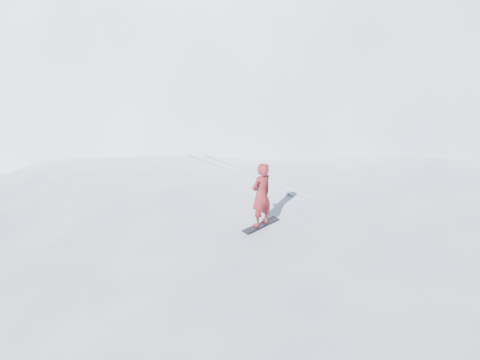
{
  "coord_description": "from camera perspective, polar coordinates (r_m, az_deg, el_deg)",
  "views": [
    {
      "loc": [
        -11.37,
        -8.19,
        10.1
      ],
      "look_at": [
        -2.54,
        3.33,
        3.5
      ],
      "focal_mm": 40.0,
      "sensor_mm": 36.0,
      "label": 1
    }
  ],
  "objects": [
    {
      "name": "snowboard",
      "position": [
        15.74,
        2.22,
        -4.81
      ],
      "size": [
        1.34,
        0.35,
        0.02
      ],
      "primitive_type": "cube",
      "rotation": [
        0.0,
        0.0,
        0.08
      ],
      "color": "black",
      "rests_on": "near_ridge"
    },
    {
      "name": "near_ridge",
      "position": [
        19.5,
        8.93,
        -7.08
      ],
      "size": [
        36.0,
        28.0,
        4.8
      ],
      "primitive_type": "ellipsoid",
      "color": "white",
      "rests_on": "ground"
    },
    {
      "name": "peak_shoulder",
      "position": [
        36.79,
        -0.31,
        8.52
      ],
      "size": [
        28.0,
        24.0,
        18.0
      ],
      "primitive_type": "ellipsoid",
      "color": "white",
      "rests_on": "ground"
    },
    {
      "name": "board_tracks",
      "position": [
        19.16,
        0.39,
        0.82
      ],
      "size": [
        1.23,
        5.96,
        0.04
      ],
      "color": "silver",
      "rests_on": "ground"
    },
    {
      "name": "wind_bumps",
      "position": [
        18.04,
        7.45,
        -9.85
      ],
      "size": [
        16.0,
        14.4,
        1.0
      ],
      "color": "white",
      "rests_on": "ground"
    },
    {
      "name": "ground",
      "position": [
        17.27,
        13.83,
        -12.17
      ],
      "size": [
        400.0,
        400.0,
        0.0
      ],
      "primitive_type": "plane",
      "color": "white",
      "rests_on": "ground"
    },
    {
      "name": "summit_peak",
      "position": [
        48.83,
        6.84,
        12.35
      ],
      "size": [
        60.0,
        56.0,
        56.0
      ],
      "primitive_type": "ellipsoid",
      "color": "white",
      "rests_on": "ground"
    },
    {
      "name": "snowboarder",
      "position": [
        15.29,
        2.28,
        -1.6
      ],
      "size": [
        0.74,
        0.52,
        1.94
      ],
      "primitive_type": "imported",
      "rotation": [
        0.0,
        0.0,
        3.22
      ],
      "color": "maroon",
      "rests_on": "snowboard"
    }
  ]
}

